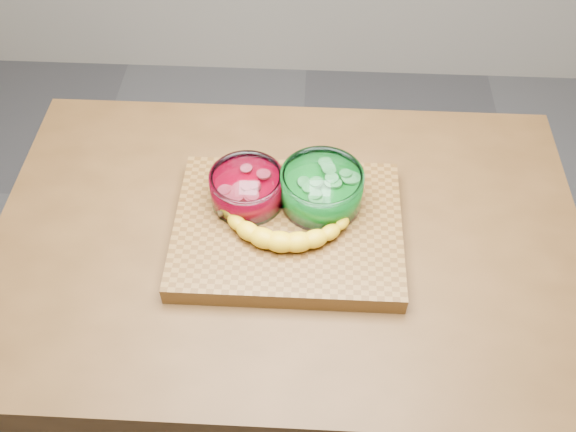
{
  "coord_description": "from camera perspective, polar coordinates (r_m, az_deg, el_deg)",
  "views": [
    {
      "loc": [
        0.04,
        -0.81,
        1.91
      ],
      "look_at": [
        0.0,
        0.0,
        0.96
      ],
      "focal_mm": 40.0,
      "sensor_mm": 36.0,
      "label": 1
    }
  ],
  "objects": [
    {
      "name": "bowl_green",
      "position": [
        1.28,
        3.0,
        2.43
      ],
      "size": [
        0.16,
        0.16,
        0.08
      ],
      "color": "white",
      "rests_on": "cutting_board"
    },
    {
      "name": "cutting_board",
      "position": [
        1.28,
        0.0,
        -1.16
      ],
      "size": [
        0.45,
        0.35,
        0.04
      ],
      "primitive_type": "cube",
      "color": "brown",
      "rests_on": "counter"
    },
    {
      "name": "counter",
      "position": [
        1.67,
        0.0,
        -11.38
      ],
      "size": [
        1.2,
        0.8,
        0.9
      ],
      "primitive_type": "cube",
      "color": "#513418",
      "rests_on": "ground"
    },
    {
      "name": "banana",
      "position": [
        1.23,
        -0.34,
        -1.0
      ],
      "size": [
        0.29,
        0.14,
        0.04
      ],
      "primitive_type": null,
      "color": "gold",
      "rests_on": "cutting_board"
    },
    {
      "name": "ground",
      "position": [
        2.08,
        0.0,
        -17.4
      ],
      "size": [
        3.5,
        3.5,
        0.0
      ],
      "primitive_type": "plane",
      "color": "#515155",
      "rests_on": "ground"
    },
    {
      "name": "bowl_red",
      "position": [
        1.28,
        -3.67,
        2.47
      ],
      "size": [
        0.15,
        0.15,
        0.07
      ],
      "color": "white",
      "rests_on": "cutting_board"
    }
  ]
}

